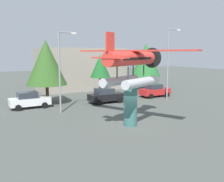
# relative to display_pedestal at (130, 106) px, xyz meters

# --- Properties ---
(ground_plane) EXTENTS (140.00, 140.00, 0.00)m
(ground_plane) POSITION_rel_display_pedestal_xyz_m (0.00, 0.00, -1.64)
(ground_plane) COLOR #4C514C
(display_pedestal) EXTENTS (1.10, 1.10, 3.28)m
(display_pedestal) POSITION_rel_display_pedestal_xyz_m (0.00, 0.00, 0.00)
(display_pedestal) COLOR #386B66
(display_pedestal) RESTS_ON ground
(floatplane_monument) EXTENTS (7.16, 9.90, 4.00)m
(floatplane_monument) POSITION_rel_display_pedestal_xyz_m (0.12, 0.05, 3.31)
(floatplane_monument) COLOR silver
(floatplane_monument) RESTS_ON display_pedestal
(car_mid_white) EXTENTS (4.20, 2.02, 1.76)m
(car_mid_white) POSITION_rel_display_pedestal_xyz_m (-5.70, 10.89, -0.76)
(car_mid_white) COLOR white
(car_mid_white) RESTS_ON ground
(car_far_black) EXTENTS (4.20, 2.02, 1.76)m
(car_far_black) POSITION_rel_display_pedestal_xyz_m (2.78, 9.35, -0.76)
(car_far_black) COLOR black
(car_far_black) RESTS_ON ground
(car_distant_red) EXTENTS (4.20, 2.02, 1.76)m
(car_distant_red) POSITION_rel_display_pedestal_xyz_m (10.49, 9.78, -0.76)
(car_distant_red) COLOR red
(car_distant_red) RESTS_ON ground
(streetlight_primary) EXTENTS (1.84, 0.28, 7.91)m
(streetlight_primary) POSITION_rel_display_pedestal_xyz_m (-3.29, 7.11, 2.95)
(streetlight_primary) COLOR gray
(streetlight_primary) RESTS_ON ground
(streetlight_secondary) EXTENTS (1.84, 0.28, 8.86)m
(streetlight_secondary) POSITION_rel_display_pedestal_xyz_m (10.79, 7.49, 3.44)
(streetlight_secondary) COLOR gray
(streetlight_secondary) RESTS_ON ground
(storefront_building) EXTENTS (13.54, 6.87, 6.65)m
(storefront_building) POSITION_rel_display_pedestal_xyz_m (4.95, 22.00, 1.69)
(storefront_building) COLOR #9E9384
(storefront_building) RESTS_ON ground
(tree_east) EXTENTS (4.59, 4.59, 7.35)m
(tree_east) POSITION_rel_display_pedestal_xyz_m (-3.39, 12.10, 3.15)
(tree_east) COLOR brown
(tree_east) RESTS_ON ground
(tree_center_back) EXTENTS (2.77, 2.77, 5.64)m
(tree_center_back) POSITION_rel_display_pedestal_xyz_m (4.45, 13.98, 2.43)
(tree_center_back) COLOR brown
(tree_center_back) RESTS_ON ground
(tree_far_east) EXTENTS (4.71, 4.71, 7.40)m
(tree_far_east) POSITION_rel_display_pedestal_xyz_m (13.60, 15.92, 3.13)
(tree_far_east) COLOR brown
(tree_far_east) RESTS_ON ground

